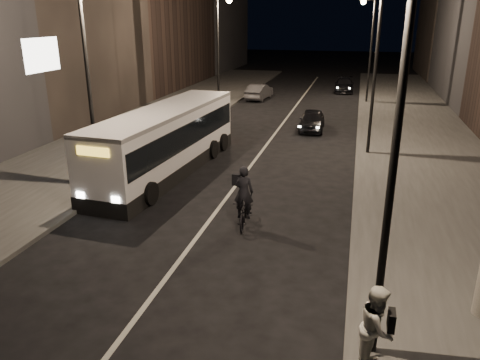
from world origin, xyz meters
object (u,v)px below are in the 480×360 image
Objects in this scene: streetlight_left_near at (92,60)px; city_bus at (167,138)px; pedestrian_woman at (377,327)px; car_mid at (259,92)px; streetlight_right_far at (369,37)px; car_far at (344,85)px; car_near at (312,120)px; streetlight_left_far at (221,39)px; cyclist_on_bicycle at (244,206)px; streetlight_right_near at (384,112)px; streetlight_right_mid at (371,51)px.

streetlight_left_near is 4.98m from city_bus.
pedestrian_woman is 0.46× the size of car_mid.
streetlight_right_far is at bearing 12.72° from pedestrian_woman.
car_near is at bearing -96.02° from car_far.
streetlight_left_near is 18.00m from streetlight_left_far.
pedestrian_woman is (4.27, -6.32, 0.34)m from cyclist_on_bicycle.
cyclist_on_bicycle is 0.55× the size of car_mid.
car_mid is at bearing -178.59° from streetlight_right_far.
streetlight_right_near is 28.10m from streetlight_left_far.
streetlight_right_far is at bearing -172.63° from car_mid.
streetlight_left_far is at bearing 136.84° from streetlight_right_mid.
streetlight_left_near is 8.38m from cyclist_on_bicycle.
streetlight_right_near is 2.12× the size of car_near.
streetlight_right_far is at bearing 71.74° from car_near.
streetlight_right_near is 1.00× the size of streetlight_right_far.
city_bus reaches higher than pedestrian_woman.
streetlight_left_far is 0.71× the size of city_bus.
streetlight_right_far reaches higher than cyclist_on_bicycle.
car_mid is at bearing 116.25° from car_near.
streetlight_right_near is at bearing -46.35° from city_bus.
streetlight_left_near reaches higher than pedestrian_woman.
car_near is at bearing 60.31° from streetlight_left_near.
streetlight_left_near is at bearing -90.00° from streetlight_left_far.
streetlight_right_far is at bearing 90.00° from streetlight_right_near.
streetlight_right_far is 1.00× the size of streetlight_left_far.
cyclist_on_bicycle is at bearing -94.88° from car_near.
streetlight_right_far is 12.32m from car_near.
streetlight_right_near is 1.00× the size of streetlight_left_near.
streetlight_right_near is 32.00m from streetlight_right_far.
streetlight_right_mid is 11.86m from cyclist_on_bicycle.
car_mid is (-8.93, 31.78, -4.69)m from streetlight_right_near.
car_mid is (-8.93, 15.78, -4.69)m from streetlight_right_mid.
streetlight_right_mid is 1.98× the size of car_mid.
streetlight_right_near is 38.40m from car_far.
car_near is at bearing 64.95° from city_bus.
streetlight_right_mid is at bearing 62.19° from cyclist_on_bicycle.
streetlight_right_near reaches higher than cyclist_on_bicycle.
city_bus is 11.78m from car_near.
streetlight_left_far is at bearing 101.96° from cyclist_on_bicycle.
streetlight_right_far and streetlight_left_near have the same top height.
streetlight_left_far is (-10.66, 10.00, 0.00)m from streetlight_right_mid.
streetlight_right_near is at bearing -83.24° from car_near.
car_near is 0.93× the size of car_mid.
city_bus is (1.73, 2.83, -3.72)m from streetlight_left_near.
streetlight_right_far is 26.26m from streetlight_left_near.
streetlight_right_near is at bearing 111.66° from car_mid.
streetlight_right_mid is (0.00, 16.00, 0.00)m from streetlight_right_near.
streetlight_right_mid and streetlight_left_near have the same top height.
streetlight_right_far is at bearing 29.36° from streetlight_left_far.
car_mid reaches higher than car_far.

